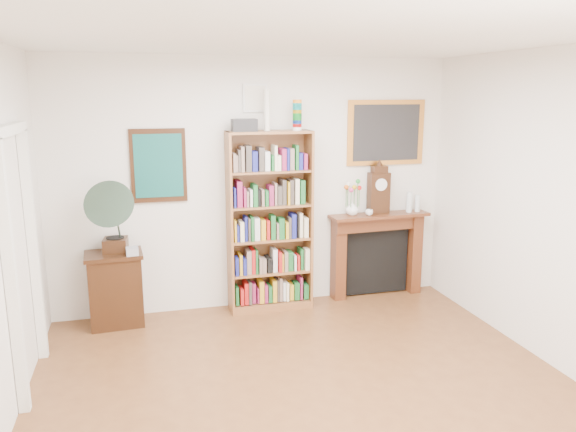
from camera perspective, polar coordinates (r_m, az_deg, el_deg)
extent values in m
cube|color=brown|center=(4.50, 3.81, -20.06)|extent=(4.50, 5.00, 0.01)
cube|color=white|center=(3.81, 4.44, 18.29)|extent=(4.50, 5.00, 0.01)
cube|color=silver|center=(6.29, -3.31, 3.20)|extent=(4.50, 0.01, 2.80)
cube|color=white|center=(4.62, -26.31, -5.99)|extent=(0.08, 0.08, 2.10)
cube|color=white|center=(5.51, -24.47, -2.98)|extent=(0.08, 0.08, 2.10)
cube|color=white|center=(4.89, -26.49, 7.88)|extent=(0.08, 1.02, 0.08)
cube|color=black|center=(6.11, -13.02, 5.01)|extent=(0.58, 0.03, 0.78)
cube|color=#11524E|center=(6.10, -13.02, 4.99)|extent=(0.50, 0.01, 0.67)
cube|color=white|center=(6.19, -3.39, 11.89)|extent=(0.26, 0.03, 0.30)
cube|color=silver|center=(6.17, -3.35, 11.89)|extent=(0.22, 0.01, 0.26)
cube|color=#CE8435|center=(6.69, 9.91, 8.34)|extent=(0.95, 0.03, 0.75)
cube|color=#262628|center=(6.68, 9.98, 8.33)|extent=(0.82, 0.01, 0.65)
cube|color=brown|center=(6.13, -5.95, -0.86)|extent=(0.03, 0.33, 2.01)
cube|color=brown|center=(6.33, 2.07, -0.38)|extent=(0.03, 0.33, 2.01)
cube|color=brown|center=(6.07, -1.94, 8.52)|extent=(0.92, 0.33, 0.03)
cube|color=brown|center=(6.50, -1.81, -8.89)|extent=(0.92, 0.33, 0.09)
cube|color=brown|center=(6.36, -2.19, -0.31)|extent=(0.92, 0.02, 2.01)
cube|color=brown|center=(6.37, -1.84, -5.62)|extent=(0.87, 0.31, 0.02)
cube|color=brown|center=(6.26, -1.86, -2.31)|extent=(0.87, 0.31, 0.02)
cube|color=brown|center=(6.18, -1.89, 1.10)|extent=(0.87, 0.31, 0.02)
cube|color=brown|center=(6.11, -1.91, 4.59)|extent=(0.87, 0.31, 0.02)
cube|color=black|center=(6.20, -17.10, -7.10)|extent=(0.60, 0.45, 0.79)
cube|color=#502412|center=(6.65, 5.14, -4.37)|extent=(0.14, 0.18, 0.98)
cube|color=#502412|center=(7.04, 12.66, -3.69)|extent=(0.14, 0.18, 0.98)
cube|color=#502412|center=(6.73, 9.13, -0.69)|extent=(1.12, 0.23, 0.16)
cube|color=#502412|center=(6.67, 9.28, 0.07)|extent=(1.21, 0.34, 0.04)
cube|color=black|center=(6.90, 8.80, -4.55)|extent=(0.81, 0.09, 0.78)
cube|color=black|center=(6.10, -17.11, -2.83)|extent=(0.26, 0.26, 0.15)
cylinder|color=black|center=(6.08, -17.16, -2.12)|extent=(0.20, 0.20, 0.01)
cone|color=#2E4336|center=(5.87, -17.41, 0.60)|extent=(0.53, 0.64, 0.62)
cube|color=silver|center=(5.94, -15.55, -3.47)|extent=(0.13, 0.13, 0.08)
cube|color=black|center=(6.66, 9.18, 2.32)|extent=(0.24, 0.14, 0.48)
cylinder|color=white|center=(6.58, 9.46, 3.16)|extent=(0.14, 0.02, 0.14)
cube|color=black|center=(6.61, 9.26, 4.66)|extent=(0.18, 0.11, 0.09)
imported|color=white|center=(6.55, 6.55, 0.77)|extent=(0.19, 0.19, 0.16)
imported|color=white|center=(6.56, 8.24, 0.36)|extent=(0.11, 0.11, 0.07)
cylinder|color=silver|center=(6.81, 12.21, 1.38)|extent=(0.07, 0.07, 0.24)
cylinder|color=silver|center=(6.87, 13.02, 1.26)|extent=(0.06, 0.06, 0.20)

